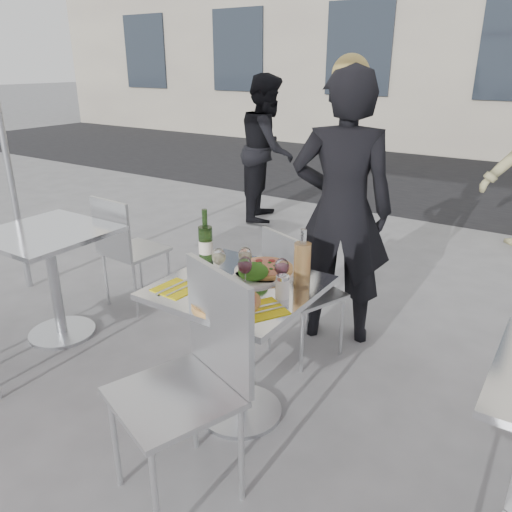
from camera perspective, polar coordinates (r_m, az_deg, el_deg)
The scene contains 21 objects.
ground at distance 2.80m, azimuth -1.77°, elevation -17.40°, with size 80.00×80.00×0.00m, color slate.
street_asphalt at distance 8.56m, azimuth 24.33°, elevation 7.64°, with size 24.00×5.00×0.00m, color black.
main_table at distance 2.50m, azimuth -1.91°, elevation -7.71°, with size 0.72×0.72×0.75m.
side_table_left at distance 3.51m, azimuth -22.37°, elevation -0.58°, with size 0.72×0.72×0.75m.
chair_far at distance 3.02m, azimuth 4.53°, elevation -3.32°, with size 0.50×0.50×0.84m.
chair_near at distance 2.09m, azimuth -6.98°, elevation -12.64°, with size 0.58×0.59×0.99m.
side_chair_lfar at distance 3.77m, azimuth -14.78°, elevation 1.37°, with size 0.41×0.42×0.86m.
woman_diner at distance 3.19m, azimuth 9.77°, elevation 5.04°, with size 0.64×0.42×1.75m, color black.
pedestrian_a at distance 5.85m, azimuth 1.31°, elevation 12.16°, with size 0.80×0.62×1.64m, color black.
pizza_near at distance 2.22m, azimuth -3.45°, elevation -5.21°, with size 0.31×0.31×0.02m.
pizza_far at distance 2.54m, azimuth 1.10°, elevation -1.52°, with size 0.32×0.32×0.03m.
salad_plate at distance 2.44m, azimuth -0.30°, elevation -1.98°, with size 0.22×0.22×0.09m.
wine_bottle at distance 2.64m, azimuth -5.78°, elevation 1.55°, with size 0.07×0.08×0.29m.
carafe at distance 2.34m, azimuth 5.30°, elevation -0.92°, with size 0.08×0.08×0.29m.
sugar_shaker at distance 2.26m, azimuth 3.05°, elevation -3.54°, with size 0.06×0.06×0.11m.
wineglass_white_a at distance 2.44m, azimuth -4.27°, elevation -0.20°, with size 0.07×0.07×0.16m.
wineglass_white_b at distance 2.45m, azimuth -1.25°, elevation -0.03°, with size 0.07×0.07×0.16m.
wineglass_red_a at distance 2.33m, azimuth -1.28°, elevation -1.18°, with size 0.07×0.07×0.16m.
wineglass_red_b at distance 2.32m, azimuth 2.96°, elevation -1.37°, with size 0.07×0.07×0.16m.
napkin_left at distance 2.39m, azimuth -9.11°, elevation -3.66°, with size 0.19×0.20×0.01m.
napkin_right at distance 2.17m, azimuth 0.83°, elevation -6.06°, with size 0.25×0.25×0.01m.
Camera 1 is at (1.27, -1.78, 1.75)m, focal length 35.00 mm.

